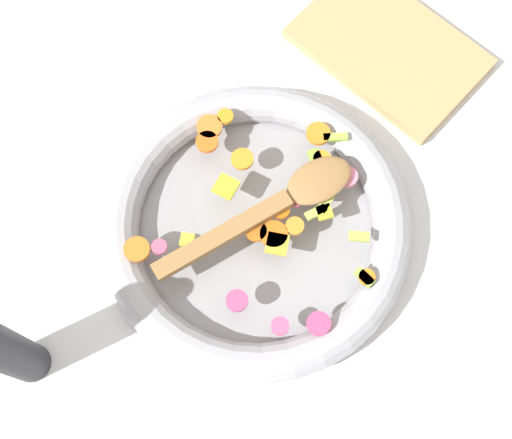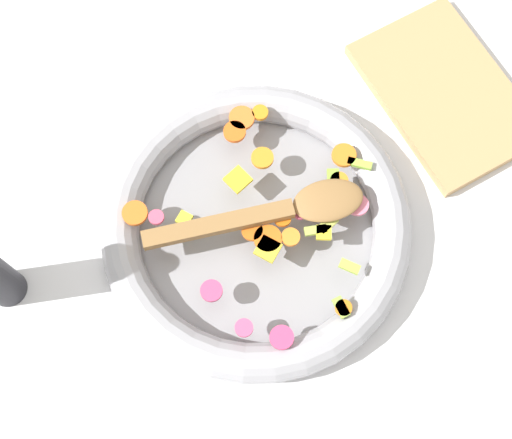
{
  "view_description": "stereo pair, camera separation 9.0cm",
  "coord_description": "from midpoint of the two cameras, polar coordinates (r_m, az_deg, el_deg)",
  "views": [
    {
      "loc": [
        -0.19,
        0.21,
        0.9
      ],
      "look_at": [
        0.0,
        0.0,
        0.05
      ],
      "focal_mm": 50.0,
      "sensor_mm": 36.0,
      "label": 1
    },
    {
      "loc": [
        -0.25,
        0.14,
        0.9
      ],
      "look_at": [
        0.0,
        0.0,
        0.05
      ],
      "focal_mm": 50.0,
      "sensor_mm": 36.0,
      "label": 2
    }
  ],
  "objects": [
    {
      "name": "ground_plane",
      "position": [
        0.94,
        -2.69,
        -1.37
      ],
      "size": [
        4.0,
        4.0,
        0.0
      ],
      "primitive_type": "plane",
      "color": "silver"
    },
    {
      "name": "skillet",
      "position": [
        0.92,
        -2.75,
        -0.97
      ],
      "size": [
        0.4,
        0.4,
        0.05
      ],
      "color": "gray",
      "rests_on": "ground_plane"
    },
    {
      "name": "chopped_vegetables",
      "position": [
        0.9,
        -1.89,
        0.53
      ],
      "size": [
        0.32,
        0.31,
        0.01
      ],
      "color": "orange",
      "rests_on": "skillet"
    },
    {
      "name": "wooden_spoon",
      "position": [
        0.89,
        -1.26,
        0.75
      ],
      "size": [
        0.12,
        0.28,
        0.01
      ],
      "color": "olive",
      "rests_on": "chopped_vegetables"
    },
    {
      "name": "pepper_mill",
      "position": [
        0.87,
        -22.28,
        -10.19
      ],
      "size": [
        0.05,
        0.05,
        0.22
      ],
      "color": "#232328",
      "rests_on": "ground_plane"
    },
    {
      "name": "cutting_board",
      "position": [
        1.06,
        8.14,
        13.09
      ],
      "size": [
        0.26,
        0.17,
        0.02
      ],
      "color": "tan",
      "rests_on": "ground_plane"
    }
  ]
}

